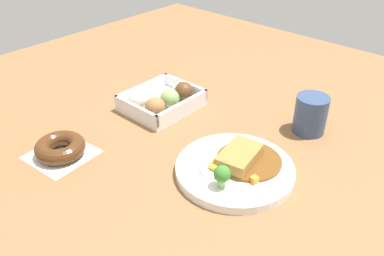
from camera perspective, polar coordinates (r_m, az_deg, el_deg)
ground_plane at (r=0.89m, az=-0.73°, el=-2.22°), size 1.60×1.60×0.00m
curry_plate at (r=0.80m, az=6.20°, el=-5.62°), size 0.24×0.24×0.06m
donut_box at (r=1.01m, az=-4.28°, el=3.83°), size 0.18×0.15×0.06m
chocolate_ring_donut at (r=0.89m, az=-18.22°, el=-2.72°), size 0.13×0.13×0.04m
coffee_mug at (r=0.95m, az=16.51°, el=1.87°), size 0.07×0.07×0.09m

